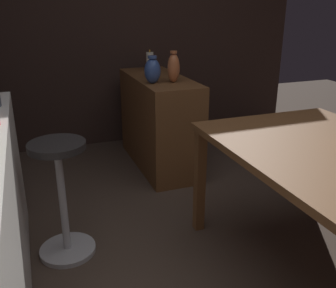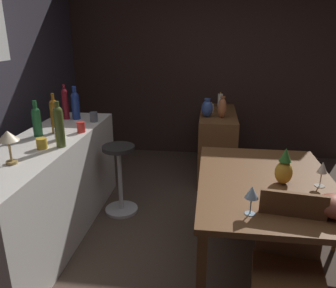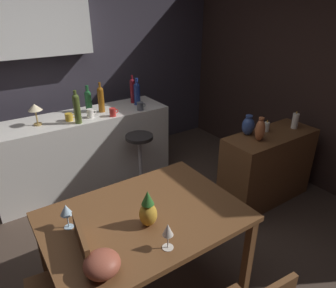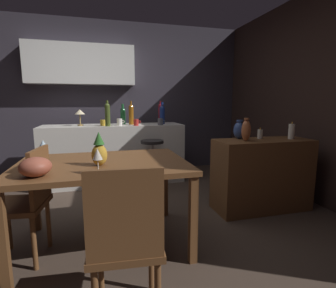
% 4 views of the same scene
% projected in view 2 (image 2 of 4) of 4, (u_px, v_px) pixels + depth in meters
% --- Properties ---
extents(ground_plane, '(9.00, 9.00, 0.00)m').
position_uv_depth(ground_plane, '(206.00, 258.00, 2.73)').
color(ground_plane, '#47382D').
extents(wall_side_right, '(0.10, 4.40, 2.60)m').
position_uv_depth(wall_side_right, '(192.00, 66.00, 4.74)').
color(wall_side_right, '#33231E').
rests_on(wall_side_right, ground_plane).
extents(dining_table, '(1.39, 0.98, 0.74)m').
position_uv_depth(dining_table, '(265.00, 190.00, 2.43)').
color(dining_table, brown).
rests_on(dining_table, ground_plane).
extents(kitchen_counter, '(2.10, 0.60, 0.90)m').
position_uv_depth(kitchen_counter, '(47.00, 190.00, 2.90)').
color(kitchen_counter, silver).
rests_on(kitchen_counter, ground_plane).
extents(sideboard_cabinet, '(1.10, 0.44, 0.82)m').
position_uv_depth(sideboard_cabinet, '(217.00, 144.00, 4.22)').
color(sideboard_cabinet, brown).
rests_on(sideboard_cabinet, ground_plane).
extents(chair_near_window, '(0.45, 0.45, 0.89)m').
position_uv_depth(chair_near_window, '(288.00, 263.00, 1.93)').
color(chair_near_window, brown).
rests_on(chair_near_window, ground_plane).
extents(bar_stool, '(0.34, 0.34, 0.72)m').
position_uv_depth(bar_stool, '(120.00, 177.00, 3.32)').
color(bar_stool, '#262323').
rests_on(bar_stool, ground_plane).
extents(wine_glass_left, '(0.08, 0.08, 0.18)m').
position_uv_depth(wine_glass_left, '(252.00, 193.00, 1.93)').
color(wine_glass_left, silver).
rests_on(wine_glass_left, dining_table).
extents(wine_glass_right, '(0.07, 0.07, 0.18)m').
position_uv_depth(wine_glass_right, '(322.00, 168.00, 2.29)').
color(wine_glass_right, silver).
rests_on(wine_glass_right, dining_table).
extents(pineapple_centerpiece, '(0.12, 0.12, 0.27)m').
position_uv_depth(pineapple_centerpiece, '(284.00, 169.00, 2.33)').
color(pineapple_centerpiece, gold).
rests_on(pineapple_centerpiece, dining_table).
extents(fruit_bowl, '(0.21, 0.21, 0.13)m').
position_uv_depth(fruit_bowl, '(335.00, 206.00, 1.93)').
color(fruit_bowl, '#9E4C38').
rests_on(fruit_bowl, dining_table).
extents(wine_bottle_amber, '(0.08, 0.08, 0.36)m').
position_uv_depth(wine_bottle_amber, '(55.00, 115.00, 2.95)').
color(wine_bottle_amber, '#8C5114').
rests_on(wine_bottle_amber, kitchen_counter).
extents(wine_bottle_cobalt, '(0.08, 0.08, 0.34)m').
position_uv_depth(wine_bottle_cobalt, '(75.00, 104.00, 3.42)').
color(wine_bottle_cobalt, navy).
rests_on(wine_bottle_cobalt, kitchen_counter).
extents(wine_bottle_ruby, '(0.06, 0.06, 0.36)m').
position_uv_depth(wine_bottle_ruby, '(65.00, 103.00, 3.42)').
color(wine_bottle_ruby, maroon).
rests_on(wine_bottle_ruby, kitchen_counter).
extents(wine_bottle_olive, '(0.07, 0.07, 0.37)m').
position_uv_depth(wine_bottle_olive, '(59.00, 125.00, 2.58)').
color(wine_bottle_olive, '#475623').
rests_on(wine_bottle_olive, kitchen_counter).
extents(wine_bottle_green, '(0.08, 0.08, 0.32)m').
position_uv_depth(wine_bottle_green, '(37.00, 120.00, 2.87)').
color(wine_bottle_green, '#1E592D').
rests_on(wine_bottle_green, kitchen_counter).
extents(cup_slate, '(0.11, 0.08, 0.10)m').
position_uv_depth(cup_slate, '(94.00, 117.00, 3.35)').
color(cup_slate, '#515660').
rests_on(cup_slate, kitchen_counter).
extents(cup_red, '(0.11, 0.07, 0.10)m').
position_uv_depth(cup_red, '(81.00, 127.00, 3.01)').
color(cup_red, red).
rests_on(cup_red, kitchen_counter).
extents(cup_white, '(0.11, 0.08, 0.10)m').
position_uv_depth(cup_white, '(59.00, 134.00, 2.80)').
color(cup_white, white).
rests_on(cup_white, kitchen_counter).
extents(cup_mustard, '(0.12, 0.08, 0.09)m').
position_uv_depth(cup_mustard, '(42.00, 143.00, 2.59)').
color(cup_mustard, gold).
rests_on(cup_mustard, kitchen_counter).
extents(counter_lamp, '(0.15, 0.15, 0.24)m').
position_uv_depth(counter_lamp, '(8.00, 138.00, 2.24)').
color(counter_lamp, '#A58447').
rests_on(counter_lamp, kitchen_counter).
extents(pillar_candle_tall, '(0.06, 0.06, 0.13)m').
position_uv_depth(pillar_candle_tall, '(212.00, 108.00, 4.09)').
color(pillar_candle_tall, white).
rests_on(pillar_candle_tall, sideboard_cabinet).
extents(pillar_candle_short, '(0.07, 0.07, 0.20)m').
position_uv_depth(pillar_candle_short, '(220.00, 100.00, 4.38)').
color(pillar_candle_short, white).
rests_on(pillar_candle_short, sideboard_cabinet).
extents(vase_copper, '(0.10, 0.10, 0.25)m').
position_uv_depth(vase_copper, '(222.00, 108.00, 3.81)').
color(vase_copper, '#B26038').
rests_on(vase_copper, sideboard_cabinet).
extents(vase_ceramic_blue, '(0.13, 0.13, 0.22)m').
position_uv_depth(vase_ceramic_blue, '(207.00, 108.00, 3.85)').
color(vase_ceramic_blue, '#334C8C').
rests_on(vase_ceramic_blue, sideboard_cabinet).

